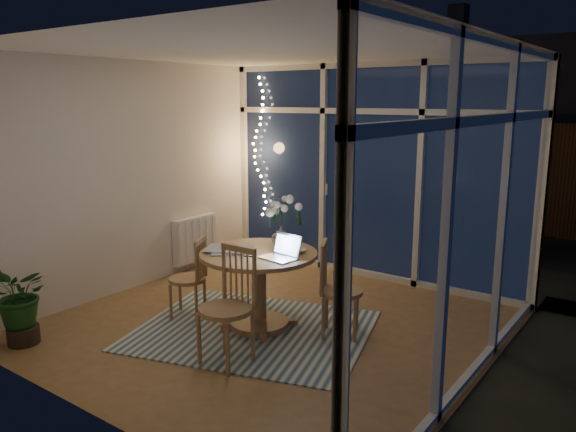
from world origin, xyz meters
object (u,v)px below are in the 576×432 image
object	(u,v)px
dining_table	(259,290)
potted_plant	(20,304)
laptop	(278,247)
flower_vase	(282,236)
chair_right	(341,289)
chair_front	(225,307)
chair_left	(187,277)

from	to	relation	value
dining_table	potted_plant	size ratio (longest dim) A/B	1.46
laptop	potted_plant	bearing A→B (deg)	-132.97
dining_table	flower_vase	distance (m)	0.57
dining_table	laptop	distance (m)	0.58
flower_vase	chair_right	bearing A→B (deg)	-0.36
flower_vase	potted_plant	xyz separation A→B (m)	(-1.55, -1.83, -0.48)
chair_front	flower_vase	size ratio (longest dim) A/B	4.74
chair_left	chair_front	bearing A→B (deg)	35.36
dining_table	potted_plant	bearing A→B (deg)	-134.39
chair_left	potted_plant	size ratio (longest dim) A/B	1.11
chair_right	potted_plant	size ratio (longest dim) A/B	1.20
chair_left	flower_vase	size ratio (longest dim) A/B	4.00
chair_left	flower_vase	distance (m)	1.05
dining_table	chair_right	distance (m)	0.79
chair_left	laptop	size ratio (longest dim) A/B	2.64
chair_left	potted_plant	world-z (taller)	chair_left
flower_vase	laptop	bearing A→B (deg)	-57.02
chair_front	chair_left	bearing A→B (deg)	151.59
flower_vase	dining_table	bearing A→B (deg)	-99.10
chair_left	chair_front	world-z (taller)	chair_front
chair_right	chair_front	size ratio (longest dim) A/B	0.92
chair_front	potted_plant	size ratio (longest dim) A/B	1.31
dining_table	flower_vase	xyz separation A→B (m)	(0.05, 0.30, 0.48)
chair_right	dining_table	bearing A→B (deg)	85.83
chair_front	chair_right	bearing A→B (deg)	64.74
chair_left	potted_plant	xyz separation A→B (m)	(-0.75, -1.33, -0.04)
flower_vase	potted_plant	distance (m)	2.45
chair_left	potted_plant	bearing A→B (deg)	-55.93
laptop	flower_vase	world-z (taller)	laptop
potted_plant	dining_table	bearing A→B (deg)	45.61
dining_table	chair_left	size ratio (longest dim) A/B	1.32
potted_plant	laptop	bearing A→B (deg)	39.15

